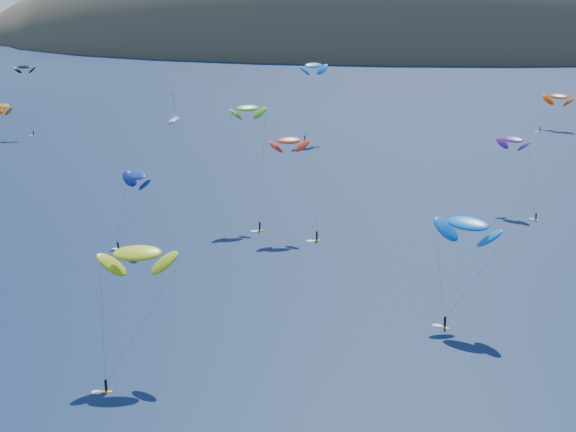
{
  "coord_description": "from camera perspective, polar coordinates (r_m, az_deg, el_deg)",
  "views": [
    {
      "loc": [
        19.19,
        -63.54,
        53.49
      ],
      "look_at": [
        2.38,
        80.0,
        9.0
      ],
      "focal_mm": 50.0,
      "sensor_mm": 36.0,
      "label": 1
    }
  ],
  "objects": [
    {
      "name": "kitesurfer_5",
      "position": [
        127.88,
        12.69,
        -0.54
      ],
      "size": [
        11.69,
        10.25,
        18.62
      ],
      "rotation": [
        0.0,
        0.0,
        -0.52
      ],
      "color": "yellow",
      "rests_on": "ground"
    },
    {
      "name": "kitesurfer_2",
      "position": [
        111.86,
        -10.67,
        -2.62
      ],
      "size": [
        11.05,
        13.09,
        19.18
      ],
      "rotation": [
        0.0,
        0.0,
        0.21
      ],
      "color": "yellow",
      "rests_on": "ground"
    },
    {
      "name": "kitesurfer_3",
      "position": [
        176.72,
        -2.88,
        7.65
      ],
      "size": [
        9.16,
        14.77,
        26.81
      ],
      "rotation": [
        0.0,
        0.0,
        0.5
      ],
      "color": "yellow",
      "rests_on": "ground"
    },
    {
      "name": "kitesurfer_1",
      "position": [
        231.57,
        -19.61,
        7.37
      ],
      "size": [
        8.37,
        10.79,
        20.41
      ],
      "rotation": [
        0.0,
        0.0,
        -0.62
      ],
      "color": "yellow",
      "rests_on": "ground"
    },
    {
      "name": "sailboat",
      "position": [
        299.36,
        -8.1,
        6.84
      ],
      "size": [
        9.63,
        8.38,
        12.19
      ],
      "rotation": [
        0.0,
        0.0,
        0.02
      ],
      "color": "white",
      "rests_on": "ground"
    },
    {
      "name": "kitesurfer_10",
      "position": [
        164.34,
        -10.71,
        2.86
      ],
      "size": [
        9.26,
        11.78,
        16.39
      ],
      "rotation": [
        0.0,
        0.0,
        -0.77
      ],
      "color": "yellow",
      "rests_on": "ground"
    },
    {
      "name": "kitesurfer_6",
      "position": [
        191.71,
        15.74,
        5.25
      ],
      "size": [
        9.61,
        13.92,
        18.42
      ],
      "rotation": [
        0.0,
        0.0,
        -0.64
      ],
      "color": "yellow",
      "rests_on": "ground"
    },
    {
      "name": "kitesurfer_12",
      "position": [
        286.12,
        -18.23,
        10.03
      ],
      "size": [
        7.37,
        6.38,
        24.37
      ],
      "rotation": [
        0.0,
        0.0,
        0.17
      ],
      "color": "yellow",
      "rests_on": "ground"
    },
    {
      "name": "island",
      "position": [
        629.51,
        8.64,
        11.07
      ],
      "size": [
        730.0,
        300.0,
        210.0
      ],
      "color": "#3D3526",
      "rests_on": "ground"
    },
    {
      "name": "kitesurfer_11",
      "position": [
        297.94,
        18.7,
        8.07
      ],
      "size": [
        13.33,
        13.47,
        14.16
      ],
      "rotation": [
        0.0,
        0.0,
        -0.54
      ],
      "color": "yellow",
      "rests_on": "ground"
    },
    {
      "name": "kitesurfer_4",
      "position": [
        263.36,
        1.83,
        10.66
      ],
      "size": [
        10.81,
        11.87,
        26.84
      ],
      "rotation": [
        0.0,
        0.0,
        0.75
      ],
      "color": "yellow",
      "rests_on": "ground"
    },
    {
      "name": "kitesurfer_9",
      "position": [
        167.89,
        0.09,
        5.38
      ],
      "size": [
        11.94,
        10.85,
        21.72
      ],
      "rotation": [
        0.0,
        0.0,
        0.31
      ],
      "color": "yellow",
      "rests_on": "ground"
    }
  ]
}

